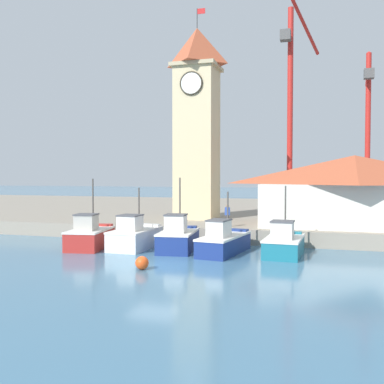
{
  "coord_description": "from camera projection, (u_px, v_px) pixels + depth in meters",
  "views": [
    {
      "loc": [
        8.68,
        -21.78,
        4.76
      ],
      "look_at": [
        -0.96,
        10.19,
        3.5
      ],
      "focal_mm": 42.0,
      "sensor_mm": 36.0,
      "label": 1
    }
  ],
  "objects": [
    {
      "name": "dock_worker_near_tower",
      "position": [
        227.0,
        215.0,
        31.95
      ],
      "size": [
        0.34,
        0.22,
        1.62
      ],
      "color": "#33333D",
      "rests_on": "quay_wharf"
    },
    {
      "name": "quay_wharf",
      "position": [
        246.0,
        213.0,
        50.47
      ],
      "size": [
        120.0,
        40.0,
        1.06
      ],
      "primitive_type": "cube",
      "color": "gray",
      "rests_on": "ground"
    },
    {
      "name": "port_crane_far",
      "position": [
        367.0,
        150.0,
        48.41
      ],
      "size": [
        2.0,
        7.87,
        16.93
      ],
      "color": "maroon",
      "rests_on": "quay_wharf"
    },
    {
      "name": "port_crane_near",
      "position": [
        291.0,
        130.0,
        45.06
      ],
      "size": [
        3.65,
        9.04,
        21.57
      ],
      "color": "maroon",
      "rests_on": "quay_wharf"
    },
    {
      "name": "fishing_boat_far_left",
      "position": [
        90.0,
        236.0,
        29.14
      ],
      "size": [
        2.72,
        4.44,
        4.52
      ],
      "color": "#AD2823",
      "rests_on": "ground"
    },
    {
      "name": "fishing_boat_left_inner",
      "position": [
        178.0,
        238.0,
        28.15
      ],
      "size": [
        2.51,
        4.33,
        4.59
      ],
      "color": "navy",
      "rests_on": "ground"
    },
    {
      "name": "ground_plane",
      "position": [
        154.0,
        266.0,
        23.52
      ],
      "size": [
        300.0,
        300.0,
        0.0
      ],
      "primitive_type": "plane",
      "color": "teal"
    },
    {
      "name": "mooring_buoy",
      "position": [
        142.0,
        263.0,
        22.57
      ],
      "size": [
        0.68,
        0.68,
        0.68
      ],
      "primitive_type": "sphere",
      "color": "#E54C19",
      "rests_on": "ground"
    },
    {
      "name": "warehouse_right",
      "position": [
        354.0,
        190.0,
        32.33
      ],
      "size": [
        13.31,
        7.18,
        5.13
      ],
      "color": "silver",
      "rests_on": "quay_wharf"
    },
    {
      "name": "fishing_boat_left_outer",
      "position": [
        135.0,
        236.0,
        29.09
      ],
      "size": [
        2.31,
        4.53,
        3.93
      ],
      "color": "silver",
      "rests_on": "ground"
    },
    {
      "name": "fishing_boat_mid_left",
      "position": [
        224.0,
        242.0,
        27.17
      ],
      "size": [
        2.53,
        5.26,
        3.73
      ],
      "color": "navy",
      "rests_on": "ground"
    },
    {
      "name": "clock_tower",
      "position": [
        197.0,
        119.0,
        37.92
      ],
      "size": [
        3.78,
        3.78,
        17.66
      ],
      "color": "beige",
      "rests_on": "quay_wharf"
    },
    {
      "name": "fishing_boat_center",
      "position": [
        284.0,
        243.0,
        26.48
      ],
      "size": [
        2.25,
        4.28,
        4.13
      ],
      "color": "#196B7F",
      "rests_on": "ground"
    }
  ]
}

